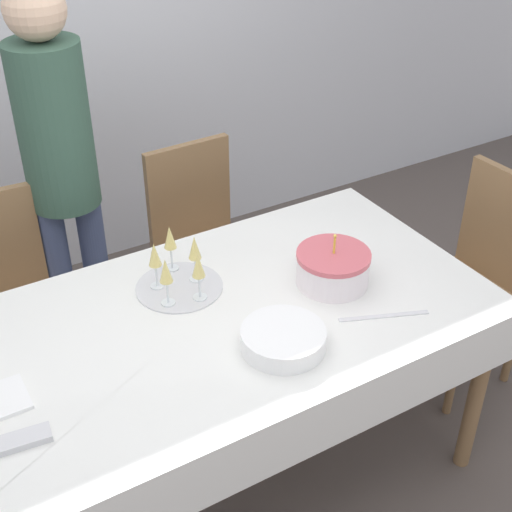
{
  "coord_description": "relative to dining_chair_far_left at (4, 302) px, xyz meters",
  "views": [
    {
      "loc": [
        -0.73,
        -1.63,
        2.21
      ],
      "look_at": [
        0.29,
        0.09,
        0.9
      ],
      "focal_mm": 50.0,
      "sensor_mm": 36.0,
      "label": 1
    }
  ],
  "objects": [
    {
      "name": "fork_pile",
      "position": [
        -0.17,
        -1.02,
        0.27
      ],
      "size": [
        0.18,
        0.08,
        0.02
      ],
      "color": "silver",
      "rests_on": "dining_table"
    },
    {
      "name": "birthday_cake",
      "position": [
        0.96,
        -0.85,
        0.32
      ],
      "size": [
        0.25,
        0.25,
        0.2
      ],
      "color": "white",
      "rests_on": "dining_table"
    },
    {
      "name": "champagne_tray",
      "position": [
        0.49,
        -0.6,
        0.34
      ],
      "size": [
        0.3,
        0.3,
        0.18
      ],
      "color": "silver",
      "rests_on": "dining_table"
    },
    {
      "name": "dining_table",
      "position": [
        0.44,
        -0.81,
        0.16
      ],
      "size": [
        2.01,
        0.98,
        0.78
      ],
      "color": "white",
      "rests_on": "ground_plane"
    },
    {
      "name": "ground_plane",
      "position": [
        0.44,
        -0.81,
        -0.51
      ],
      "size": [
        12.0,
        12.0,
        0.0
      ],
      "primitive_type": "plane",
      "color": "#564C47"
    },
    {
      "name": "napkin_pile",
      "position": [
        -0.17,
        -0.84,
        0.27
      ],
      "size": [
        0.15,
        0.15,
        0.01
      ],
      "color": "white",
      "rests_on": "dining_table"
    },
    {
      "name": "dining_chair_far_right",
      "position": [
        0.88,
        0.0,
        0.0
      ],
      "size": [
        0.43,
        0.43,
        0.94
      ],
      "color": "olive",
      "rests_on": "ground_plane"
    },
    {
      "name": "wall_back",
      "position": [
        0.44,
        0.91,
        0.84
      ],
      "size": [
        8.0,
        0.05,
        2.7
      ],
      "color": "silver",
      "rests_on": "ground_plane"
    },
    {
      "name": "cake_knife",
      "position": [
        1.0,
        -1.09,
        0.26
      ],
      "size": [
        0.28,
        0.13,
        0.0
      ],
      "color": "silver",
      "rests_on": "dining_table"
    },
    {
      "name": "dining_chair_far_left",
      "position": [
        0.0,
        0.0,
        0.0
      ],
      "size": [
        0.45,
        0.45,
        0.94
      ],
      "color": "olive",
      "rests_on": "ground_plane"
    },
    {
      "name": "dining_chair_right_end",
      "position": [
        1.76,
        -0.81,
        0.0
      ],
      "size": [
        0.44,
        0.44,
        0.94
      ],
      "color": "olive",
      "rests_on": "ground_plane"
    },
    {
      "name": "plate_stack_main",
      "position": [
        0.63,
        -1.05,
        0.29
      ],
      "size": [
        0.26,
        0.26,
        0.06
      ],
      "color": "white",
      "rests_on": "dining_table"
    },
    {
      "name": "person_standing",
      "position": [
        0.34,
        0.11,
        0.51
      ],
      "size": [
        0.28,
        0.28,
        1.68
      ],
      "color": "#3F4C72",
      "rests_on": "ground_plane"
    }
  ]
}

